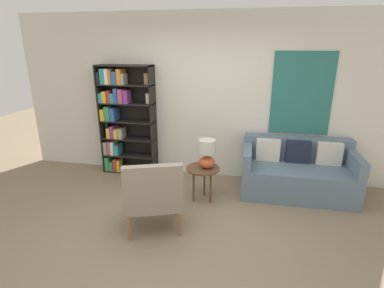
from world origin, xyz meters
name	(u,v)px	position (x,y,z in m)	size (l,w,h in m)	color
ground_plane	(173,242)	(0.00, 0.00, 0.00)	(14.00, 14.00, 0.00)	#847056
wall_back	(204,98)	(0.03, 2.03, 1.35)	(6.40, 0.08, 2.70)	silver
bookshelf	(121,118)	(-1.39, 1.85, 0.99)	(0.95, 0.30, 1.88)	black
armchair	(153,194)	(-0.27, 0.15, 0.52)	(0.82, 0.75, 0.93)	olive
couch	(297,173)	(1.55, 1.58, 0.33)	(1.64, 0.84, 0.82)	slate
side_table	(203,172)	(0.18, 1.07, 0.45)	(0.48, 0.48, 0.51)	brown
table_lamp	(207,153)	(0.23, 1.08, 0.73)	(0.25, 0.25, 0.42)	#C65128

